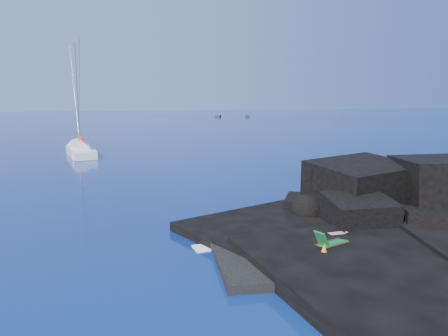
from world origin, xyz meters
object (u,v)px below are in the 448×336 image
at_px(deck_chair, 333,239).
at_px(sunbather, 337,235).
at_px(marker_cone, 324,251).
at_px(sailboat, 81,155).
at_px(distant_boat_a, 218,117).
at_px(distant_boat_b, 247,117).

xyz_separation_m(deck_chair, sunbather, (0.91, 1.25, -0.34)).
relative_size(deck_chair, marker_cone, 2.46).
height_order(sailboat, distant_boat_a, sailboat).
relative_size(sailboat, deck_chair, 8.46).
height_order(sailboat, sunbather, sailboat).
bearing_deg(marker_cone, distant_boat_a, 77.42).
relative_size(sunbather, distant_boat_b, 0.39).
height_order(sailboat, distant_boat_b, sailboat).
distance_m(deck_chair, sunbather, 1.58).
xyz_separation_m(distant_boat_a, distant_boat_b, (9.37, -2.55, 0.00)).
xyz_separation_m(marker_cone, distant_boat_a, (28.11, 125.99, -0.65)).
relative_size(distant_boat_a, distant_boat_b, 1.06).
distance_m(sailboat, sunbather, 37.41).
distance_m(marker_cone, distant_boat_b, 129.01).
height_order(sunbather, marker_cone, marker_cone).
xyz_separation_m(sailboat, deck_chair, (11.65, -36.49, 0.87)).
bearing_deg(deck_chair, distant_boat_b, 53.42).
bearing_deg(deck_chair, sunbather, 34.17).
height_order(deck_chair, distant_boat_b, deck_chair).
xyz_separation_m(sailboat, sunbather, (12.56, -35.24, 0.53)).
bearing_deg(marker_cone, distant_boat_b, 73.11).
bearing_deg(deck_chair, distant_boat_a, 57.76).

